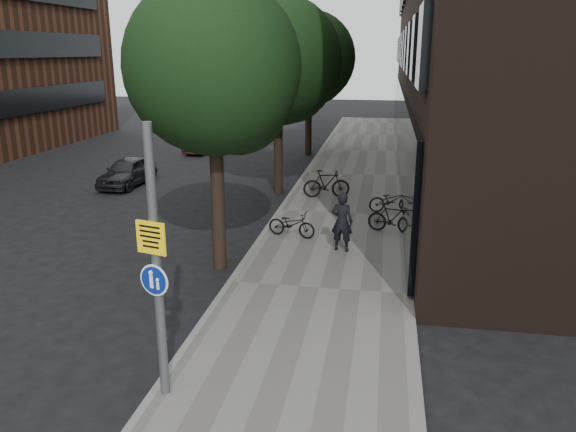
% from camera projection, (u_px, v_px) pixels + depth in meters
% --- Properties ---
extents(ground, '(120.00, 120.00, 0.00)m').
position_uv_depth(ground, '(285.00, 363.00, 10.61)').
color(ground, black).
rests_on(ground, ground).
extents(sidewalk, '(4.50, 60.00, 0.12)m').
position_uv_depth(sidewalk, '(341.00, 214.00, 20.01)').
color(sidewalk, slate).
rests_on(sidewalk, ground).
extents(curb_edge, '(0.15, 60.00, 0.13)m').
position_uv_depth(curb_edge, '(279.00, 211.00, 20.37)').
color(curb_edge, slate).
rests_on(curb_edge, ground).
extents(street_tree_near, '(4.40, 4.40, 7.50)m').
position_uv_depth(street_tree_near, '(218.00, 74.00, 13.97)').
color(street_tree_near, black).
rests_on(street_tree_near, ground).
extents(street_tree_mid, '(5.00, 5.00, 7.80)m').
position_uv_depth(street_tree_mid, '(280.00, 66.00, 22.00)').
color(street_tree_mid, black).
rests_on(street_tree_mid, ground).
extents(street_tree_far, '(5.00, 5.00, 7.80)m').
position_uv_depth(street_tree_far, '(311.00, 61.00, 30.51)').
color(street_tree_far, black).
rests_on(street_tree_far, ground).
extents(signpost, '(0.52, 0.16, 4.55)m').
position_uv_depth(signpost, '(157.00, 265.00, 8.85)').
color(signpost, '#595B5E').
rests_on(signpost, sidewalk).
extents(pedestrian, '(0.69, 0.51, 1.73)m').
position_uv_depth(pedestrian, '(342.00, 222.00, 16.00)').
color(pedestrian, black).
rests_on(pedestrian, sidewalk).
extents(parked_bike_facade_near, '(1.73, 0.98, 0.86)m').
position_uv_depth(parked_bike_facade_near, '(392.00, 200.00, 20.01)').
color(parked_bike_facade_near, black).
rests_on(parked_bike_facade_near, sidewalk).
extents(parked_bike_facade_far, '(1.64, 0.85, 0.95)m').
position_uv_depth(parked_bike_facade_far, '(392.00, 218.00, 17.69)').
color(parked_bike_facade_far, black).
rests_on(parked_bike_facade_far, sidewalk).
extents(parked_bike_curb_near, '(1.62, 0.89, 0.81)m').
position_uv_depth(parked_bike_curb_near, '(292.00, 224.00, 17.34)').
color(parked_bike_curb_near, black).
rests_on(parked_bike_curb_near, sidewalk).
extents(parked_bike_curb_far, '(1.89, 0.84, 1.10)m').
position_uv_depth(parked_bike_curb_far, '(326.00, 184.00, 21.95)').
color(parked_bike_curb_far, black).
rests_on(parked_bike_curb_far, sidewalk).
extents(parked_car_near, '(1.58, 3.63, 1.22)m').
position_uv_depth(parked_car_near, '(127.00, 172.00, 24.41)').
color(parked_car_near, black).
rests_on(parked_car_near, ground).
extents(parked_car_mid, '(1.59, 3.53, 1.12)m').
position_uv_depth(parked_car_mid, '(204.00, 142.00, 32.50)').
color(parked_car_mid, maroon).
rests_on(parked_car_mid, ground).
extents(parked_car_far, '(1.90, 4.46, 1.28)m').
position_uv_depth(parked_car_far, '(237.00, 123.00, 40.45)').
color(parked_car_far, black).
rests_on(parked_car_far, ground).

